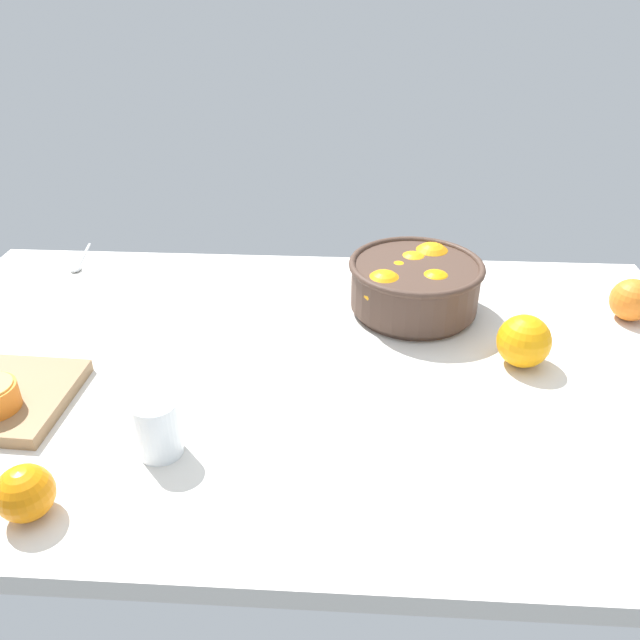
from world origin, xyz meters
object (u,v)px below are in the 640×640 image
(juice_glass, at_px, (158,430))
(loose_orange_1, at_px, (25,493))
(loose_orange_2, at_px, (632,300))
(fruit_bowl, at_px, (415,284))
(loose_orange_0, at_px, (524,341))
(spoon, at_px, (79,262))

(juice_glass, xyz_separation_m, loose_orange_1, (-0.12, -0.11, -0.00))
(juice_glass, bearing_deg, loose_orange_2, 27.84)
(fruit_bowl, height_order, loose_orange_1, fruit_bowl)
(loose_orange_0, height_order, loose_orange_1, loose_orange_0)
(loose_orange_1, bearing_deg, juice_glass, 42.59)
(fruit_bowl, height_order, loose_orange_2, fruit_bowl)
(spoon, bearing_deg, loose_orange_2, -8.84)
(spoon, bearing_deg, fruit_bowl, -13.04)
(loose_orange_2, bearing_deg, juice_glass, -152.16)
(loose_orange_0, xyz_separation_m, loose_orange_1, (-0.63, -0.34, -0.01))
(loose_orange_0, height_order, spoon, loose_orange_0)
(fruit_bowl, relative_size, loose_orange_0, 2.84)
(fruit_bowl, height_order, spoon, fruit_bowl)
(fruit_bowl, bearing_deg, loose_orange_0, -45.72)
(fruit_bowl, height_order, juice_glass, fruit_bowl)
(loose_orange_1, height_order, spoon, loose_orange_1)
(juice_glass, distance_m, loose_orange_1, 0.17)
(loose_orange_0, bearing_deg, spoon, 159.20)
(juice_glass, bearing_deg, spoon, 120.74)
(loose_orange_2, distance_m, spoon, 1.07)
(juice_glass, xyz_separation_m, loose_orange_2, (0.73, 0.39, 0.00))
(loose_orange_2, bearing_deg, loose_orange_0, -145.16)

